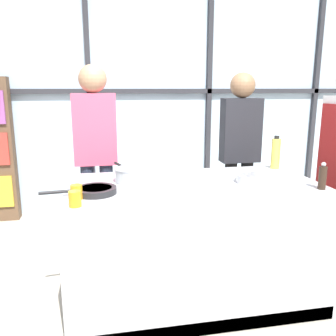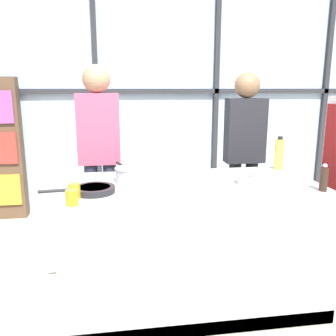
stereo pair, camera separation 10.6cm
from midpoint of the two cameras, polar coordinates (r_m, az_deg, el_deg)
The scene contains 14 objects.
ground_plane at distance 2.95m, azimuth 4.90°, elevation -19.72°, with size 18.00×18.00×0.00m, color #BCB29E.
back_window_wall at distance 4.67m, azimuth -1.05°, elevation 10.57°, with size 6.40×0.10×2.80m.
bookshelf at distance 4.69m, azimuth -24.50°, elevation 2.69°, with size 0.47×0.19×1.71m.
demo_island at distance 2.73m, azimuth 5.06°, elevation -11.72°, with size 1.82×0.94×0.90m.
spectator_far_left at distance 3.33m, azimuth -10.08°, elevation 3.40°, with size 0.38×0.25×1.78m.
spectator_center_left at distance 3.58m, azimuth 12.99°, elevation 3.27°, with size 0.38×0.24×1.73m.
frying_pan at distance 2.39m, azimuth -10.66°, elevation -3.41°, with size 0.49×0.27×0.04m.
saucepan at distance 2.62m, azimuth -4.90°, elevation -0.98°, with size 0.23×0.42×0.11m.
white_plate at distance 2.86m, azimuth 13.23°, elevation -1.15°, with size 0.28×0.28×0.01m, color white.
mixing_bowl at distance 2.65m, azimuth 14.63°, elevation -1.75°, with size 0.24×0.24×0.06m.
oil_bottle at distance 3.15m, azimuth 18.32°, elevation 2.13°, with size 0.07×0.07×0.28m.
pepper_grinder at distance 2.61m, azimuth 24.79°, elevation -1.57°, with size 0.05×0.05×0.19m.
juice_glass_near at distance 2.16m, azimuth -13.79°, elevation -4.65°, with size 0.07×0.07×0.09m, color orange.
juice_glass_far at distance 2.29m, azimuth -13.48°, elevation -3.61°, with size 0.07×0.07×0.09m, color orange.
Camera 2 is at (-0.54, -2.43, 1.58)m, focal length 38.00 mm.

